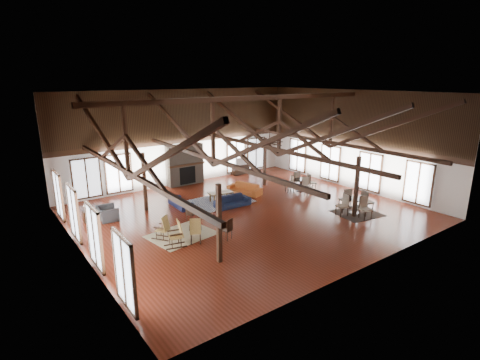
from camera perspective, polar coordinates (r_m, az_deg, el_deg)
floor at (r=19.18m, az=1.19°, el=-5.08°), size 16.00×16.00×0.00m
ceiling at (r=17.98m, az=1.30°, el=13.14°), size 16.00×14.00×0.02m
wall_back at (r=24.19m, az=-8.93°, el=6.40°), size 16.00×0.02×6.00m
wall_front at (r=13.63m, az=19.40°, el=-1.30°), size 16.00×0.02×6.00m
wall_left at (r=15.03m, az=-23.79°, el=-0.23°), size 0.02×14.00×6.00m
wall_right at (r=23.98m, az=16.71°, el=5.86°), size 0.02×14.00×6.00m
roof_truss at (r=18.16m, az=1.26°, el=6.91°), size 15.60×14.07×3.14m
post_grid at (r=18.70m, az=1.22°, el=-0.70°), size 8.16×7.16×3.05m
fireplace at (r=24.23m, az=-8.40°, el=2.31°), size 2.50×0.69×2.60m
ceiling_fan at (r=17.75m, az=4.52°, el=5.70°), size 1.60×1.60×0.75m
sofa_navy_front at (r=20.10m, az=-1.14°, el=-3.24°), size 1.99×0.85×0.57m
sofa_navy_left at (r=20.31m, az=-9.02°, el=-3.29°), size 1.86×0.80×0.53m
sofa_orange at (r=22.24m, az=0.69°, el=-1.33°), size 2.23×1.46×0.61m
coffee_table at (r=20.93m, az=-2.97°, el=-2.02°), size 1.40×0.85×0.51m
vase at (r=20.86m, az=-3.31°, el=-1.65°), size 0.20×0.20×0.19m
armchair at (r=19.29m, az=-19.59°, el=-4.81°), size 1.11×0.99×0.68m
side_table_lamp at (r=19.41m, az=-22.24°, el=-4.78°), size 0.41×0.41×1.04m
rocking_chair_a at (r=16.41m, az=-11.54°, el=-7.18°), size 0.82×0.92×1.05m
rocking_chair_b at (r=15.95m, az=-6.80°, el=-7.65°), size 0.77×0.92×1.05m
rocking_chair_c at (r=15.62m, az=-9.50°, el=-8.13°), size 0.95×0.64×1.12m
side_chair_a at (r=17.94m, az=-7.62°, el=-4.86°), size 0.52×0.52×0.92m
side_chair_b at (r=15.99m, az=-1.84°, el=-7.26°), size 0.51×0.51×0.95m
cafe_table_near at (r=19.85m, az=17.13°, el=-3.37°), size 2.17×2.17×1.11m
cafe_table_far at (r=23.00m, az=9.23°, el=-0.43°), size 2.00×2.00×1.02m
cup_near at (r=19.78m, az=17.09°, el=-2.55°), size 0.15×0.15×0.09m
cup_far at (r=22.96m, az=9.54°, el=0.23°), size 0.13×0.13×0.09m
tv_console at (r=26.80m, az=0.02°, el=1.64°), size 1.31×0.49×0.66m
television at (r=26.69m, az=0.09°, el=2.89°), size 0.93×0.19×0.53m
rug_tan at (r=16.85m, az=-8.88°, el=-8.24°), size 3.01×2.53×0.01m
rug_navy at (r=21.01m, az=-2.94°, el=-3.22°), size 3.26×2.44×0.01m
rug_dark at (r=20.07m, az=17.43°, el=-4.85°), size 2.42×2.27×0.01m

